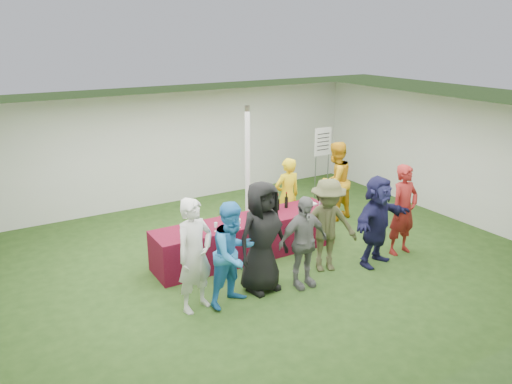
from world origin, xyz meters
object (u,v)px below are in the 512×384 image
staff_pourer (287,196)px  customer_4 (327,226)px  customer_0 (195,255)px  serving_table (247,238)px  staff_back (335,181)px  customer_6 (404,210)px  customer_1 (233,254)px  customer_5 (377,221)px  wine_list_sign (323,147)px  customer_3 (303,242)px  customer_2 (262,237)px  dump_bucket (325,203)px

staff_pourer → customer_4: bearing=79.5°
customer_0 → serving_table: bearing=20.5°
staff_back → customer_6: bearing=80.6°
customer_1 → staff_pourer: bearing=25.1°
staff_back → customer_5: staff_back is taller
wine_list_sign → customer_1: bearing=-141.8°
customer_3 → customer_5: customer_5 is taller
customer_0 → customer_5: customer_0 is taller
wine_list_sign → customer_5: (-1.53, -3.57, -0.48)m
staff_pourer → customer_2: (-1.72, -1.81, 0.12)m
wine_list_sign → customer_5: 3.91m
customer_3 → staff_back: bearing=43.5°
serving_table → staff_pourer: size_ratio=2.21×
customer_3 → customer_6: size_ratio=0.90×
customer_0 → customer_1: (0.57, -0.15, -0.06)m
customer_1 → customer_5: size_ratio=1.00×
staff_pourer → customer_0: size_ratio=0.91×
dump_bucket → customer_4: (-0.72, -0.98, 0.01)m
customer_2 → customer_5: size_ratio=1.11×
customer_0 → customer_6: 4.22m
dump_bucket → customer_4: customer_4 is taller
customer_0 → customer_3: bearing=-24.7°
wine_list_sign → customer_4: 4.15m
wine_list_sign → customer_4: (-2.46, -3.31, -0.47)m
customer_1 → customer_6: 3.65m
wine_list_sign → customer_3: (-3.16, -3.57, -0.53)m
dump_bucket → staff_pourer: (-0.35, 0.81, -0.03)m
serving_table → customer_2: 1.41m
wine_list_sign → customer_4: size_ratio=1.06×
serving_table → customer_3: bearing=-81.1°
customer_3 → serving_table: bearing=100.6°
staff_back → customer_4: bearing=39.7°
serving_table → customer_6: bearing=-27.4°
staff_back → customer_4: 2.59m
customer_3 → customer_4: 0.76m
customer_5 → customer_0: bearing=162.3°
customer_6 → customer_2: bearing=175.9°
serving_table → staff_pourer: (1.30, 0.59, 0.44)m
customer_1 → customer_5: (2.88, -0.09, -0.00)m
customer_0 → customer_4: customer_0 is taller
serving_table → staff_back: size_ratio=2.02×
staff_back → customer_5: bearing=61.4°
serving_table → customer_3: 1.54m
dump_bucket → staff_back: (1.02, 0.94, 0.05)m
wine_list_sign → staff_pourer: bearing=-144.0°
serving_table → customer_4: customer_4 is taller
serving_table → staff_back: (2.68, 0.72, 0.52)m
dump_bucket → serving_table: bearing=172.4°
serving_table → wine_list_sign: 4.10m
wine_list_sign → staff_pourer: size_ratio=1.11×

